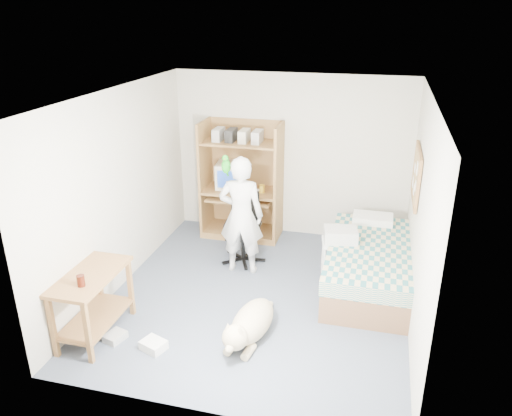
# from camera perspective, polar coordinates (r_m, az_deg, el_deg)

# --- Properties ---
(floor) EXTENTS (4.00, 4.00, 0.00)m
(floor) POSITION_cam_1_polar(r_m,az_deg,el_deg) (6.37, 0.33, -9.98)
(floor) COLOR #404A57
(floor) RESTS_ON ground
(wall_back) EXTENTS (3.60, 0.02, 2.50)m
(wall_back) POSITION_cam_1_polar(r_m,az_deg,el_deg) (7.66, 4.00, 5.88)
(wall_back) COLOR beige
(wall_back) RESTS_ON floor
(wall_right) EXTENTS (0.02, 4.00, 2.50)m
(wall_right) POSITION_cam_1_polar(r_m,az_deg,el_deg) (5.68, 18.28, -1.15)
(wall_right) COLOR beige
(wall_right) RESTS_ON floor
(wall_left) EXTENTS (0.02, 4.00, 2.50)m
(wall_left) POSITION_cam_1_polar(r_m,az_deg,el_deg) (6.45, -15.36, 1.97)
(wall_left) COLOR beige
(wall_left) RESTS_ON floor
(ceiling) EXTENTS (3.60, 4.00, 0.02)m
(ceiling) POSITION_cam_1_polar(r_m,az_deg,el_deg) (5.47, 0.39, 12.80)
(ceiling) COLOR white
(ceiling) RESTS_ON wall_back
(computer_hutch) EXTENTS (1.20, 0.63, 1.80)m
(computer_hutch) POSITION_cam_1_polar(r_m,az_deg,el_deg) (7.70, -1.58, 2.65)
(computer_hutch) COLOR brown
(computer_hutch) RESTS_ON floor
(bed) EXTENTS (1.02, 2.02, 0.66)m
(bed) POSITION_cam_1_polar(r_m,az_deg,el_deg) (6.62, 12.71, -6.35)
(bed) COLOR brown
(bed) RESTS_ON floor
(side_desk) EXTENTS (0.50, 1.00, 0.75)m
(side_desk) POSITION_cam_1_polar(r_m,az_deg,el_deg) (5.73, -18.18, -9.45)
(side_desk) COLOR brown
(side_desk) RESTS_ON floor
(corkboard) EXTENTS (0.04, 0.94, 0.66)m
(corkboard) POSITION_cam_1_polar(r_m,az_deg,el_deg) (6.45, 17.87, 3.58)
(corkboard) COLOR olive
(corkboard) RESTS_ON wall_right
(office_chair) EXTENTS (0.55, 0.55, 0.98)m
(office_chair) POSITION_cam_1_polar(r_m,az_deg,el_deg) (7.07, -1.41, -3.34)
(office_chair) COLOR black
(office_chair) RESTS_ON floor
(person) EXTENTS (0.62, 0.44, 1.62)m
(person) POSITION_cam_1_polar(r_m,az_deg,el_deg) (6.60, -1.71, -0.86)
(person) COLOR white
(person) RESTS_ON floor
(parrot) EXTENTS (0.12, 0.21, 0.33)m
(parrot) POSITION_cam_1_polar(r_m,az_deg,el_deg) (6.43, -3.45, 4.90)
(parrot) COLOR #159016
(parrot) RESTS_ON person
(dog) EXTENTS (0.50, 1.18, 0.44)m
(dog) POSITION_cam_1_polar(r_m,az_deg,el_deg) (5.54, -0.69, -13.07)
(dog) COLOR #D3B98E
(dog) RESTS_ON floor
(printer_cart) EXTENTS (0.51, 0.44, 0.55)m
(printer_cart) POSITION_cam_1_polar(r_m,az_deg,el_deg) (6.65, 9.49, -5.23)
(printer_cart) COLOR white
(printer_cart) RESTS_ON floor
(printer) EXTENTS (0.47, 0.39, 0.18)m
(printer) POSITION_cam_1_polar(r_m,az_deg,el_deg) (6.53, 9.64, -3.09)
(printer) COLOR beige
(printer) RESTS_ON printer_cart
(crt_monitor) EXTENTS (0.46, 0.48, 0.39)m
(crt_monitor) POSITION_cam_1_polar(r_m,az_deg,el_deg) (7.71, -2.95, 3.79)
(crt_monitor) COLOR beige
(crt_monitor) RESTS_ON computer_hutch
(keyboard) EXTENTS (0.46, 0.19, 0.03)m
(keyboard) POSITION_cam_1_polar(r_m,az_deg,el_deg) (7.60, -1.58, 1.17)
(keyboard) COLOR beige
(keyboard) RESTS_ON computer_hutch
(pencil_cup) EXTENTS (0.08, 0.08, 0.12)m
(pencil_cup) POSITION_cam_1_polar(r_m,az_deg,el_deg) (7.54, 0.69, 2.22)
(pencil_cup) COLOR gold
(pencil_cup) RESTS_ON computer_hutch
(drink_glass) EXTENTS (0.08, 0.08, 0.12)m
(drink_glass) POSITION_cam_1_polar(r_m,az_deg,el_deg) (5.38, -19.39, -7.85)
(drink_glass) COLOR #3D1309
(drink_glass) RESTS_ON side_desk
(floor_box_a) EXTENTS (0.30, 0.27, 0.10)m
(floor_box_a) POSITION_cam_1_polar(r_m,az_deg,el_deg) (5.58, -11.64, -15.10)
(floor_box_a) COLOR white
(floor_box_a) RESTS_ON floor
(floor_box_b) EXTENTS (0.24, 0.26, 0.08)m
(floor_box_b) POSITION_cam_1_polar(r_m,az_deg,el_deg) (5.82, -15.80, -13.97)
(floor_box_b) COLOR #A9A9A4
(floor_box_b) RESTS_ON floor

